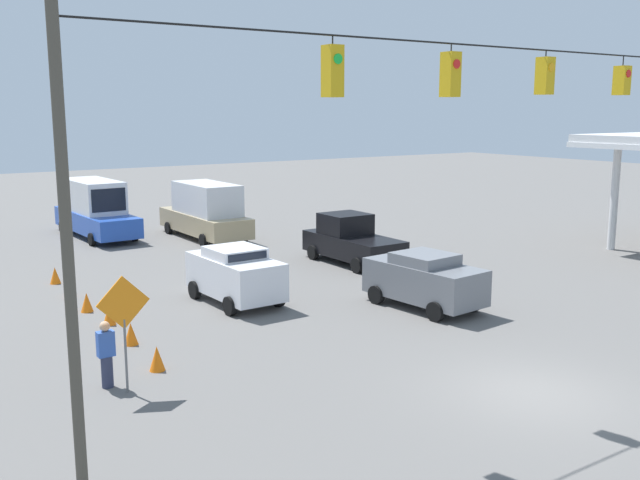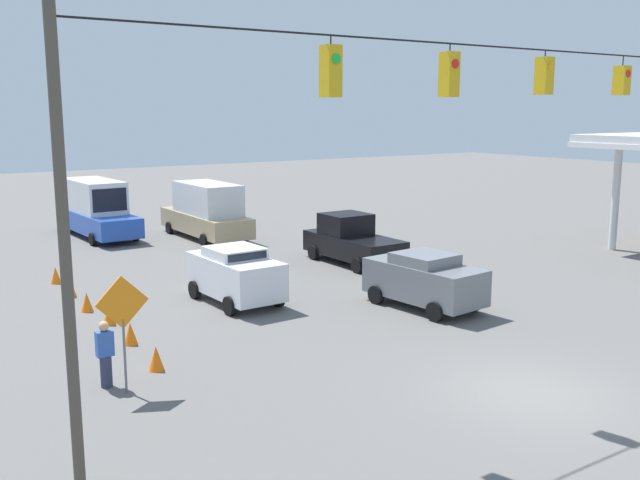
# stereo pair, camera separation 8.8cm
# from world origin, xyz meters

# --- Properties ---
(ground_plane) EXTENTS (140.00, 140.00, 0.00)m
(ground_plane) POSITION_xyz_m (0.00, 0.00, 0.00)
(ground_plane) COLOR #605E5B
(overhead_signal_span) EXTENTS (20.41, 0.38, 8.66)m
(overhead_signal_span) POSITION_xyz_m (0.12, -1.45, 5.56)
(overhead_signal_span) COLOR #4C473D
(overhead_signal_span) RESTS_ON ground_plane
(sedan_white_withflow_mid) EXTENTS (2.16, 4.05, 1.96)m
(sedan_white_withflow_mid) POSITION_xyz_m (2.12, -11.12, 1.02)
(sedan_white_withflow_mid) COLOR silver
(sedan_white_withflow_mid) RESTS_ON ground_plane
(pickup_truck_black_oncoming_far) EXTENTS (2.28, 5.04, 2.12)m
(pickup_truck_black_oncoming_far) POSITION_xyz_m (-5.12, -14.17, 0.98)
(pickup_truck_black_oncoming_far) COLOR black
(pickup_truck_black_oncoming_far) RESTS_ON ground_plane
(box_truck_blue_withflow_deep) EXTENTS (2.62, 7.38, 2.97)m
(box_truck_blue_withflow_deep) POSITION_xyz_m (2.15, -27.04, 1.46)
(box_truck_blue_withflow_deep) COLOR #234CB2
(box_truck_blue_withflow_deep) RESTS_ON ground_plane
(box_truck_tan_oncoming_deep) EXTENTS (2.46, 6.91, 2.90)m
(box_truck_tan_oncoming_deep) POSITION_xyz_m (-2.43, -23.23, 1.43)
(box_truck_tan_oncoming_deep) COLOR tan
(box_truck_tan_oncoming_deep) RESTS_ON ground_plane
(sedan_grey_crossing_near) EXTENTS (2.36, 4.31, 1.87)m
(sedan_grey_crossing_near) POSITION_xyz_m (-2.88, -7.01, 0.98)
(sedan_grey_crossing_near) COLOR slate
(sedan_grey_crossing_near) RESTS_ON ground_plane
(traffic_cone_nearest) EXTENTS (0.41, 0.41, 0.65)m
(traffic_cone_nearest) POSITION_xyz_m (6.82, -6.37, 0.32)
(traffic_cone_nearest) COLOR orange
(traffic_cone_nearest) RESTS_ON ground_plane
(traffic_cone_second) EXTENTS (0.41, 0.41, 0.65)m
(traffic_cone_second) POSITION_xyz_m (6.68, -8.74, 0.32)
(traffic_cone_second) COLOR orange
(traffic_cone_second) RESTS_ON ground_plane
(traffic_cone_third) EXTENTS (0.41, 0.41, 0.65)m
(traffic_cone_third) POSITION_xyz_m (6.58, -10.98, 0.32)
(traffic_cone_third) COLOR orange
(traffic_cone_third) RESTS_ON ground_plane
(traffic_cone_fourth) EXTENTS (0.41, 0.41, 0.65)m
(traffic_cone_fourth) POSITION_xyz_m (6.74, -12.84, 0.32)
(traffic_cone_fourth) COLOR orange
(traffic_cone_fourth) RESTS_ON ground_plane
(traffic_cone_fifth) EXTENTS (0.41, 0.41, 0.65)m
(traffic_cone_fifth) POSITION_xyz_m (6.68, -15.08, 0.32)
(traffic_cone_fifth) COLOR orange
(traffic_cone_fifth) RESTS_ON ground_plane
(traffic_cone_farthest) EXTENTS (0.41, 0.41, 0.65)m
(traffic_cone_farthest) POSITION_xyz_m (6.62, -17.45, 0.32)
(traffic_cone_farthest) COLOR orange
(traffic_cone_farthest) RESTS_ON ground_plane
(work_zone_sign) EXTENTS (1.27, 0.06, 2.84)m
(work_zone_sign) POSITION_xyz_m (7.95, -5.38, 1.99)
(work_zone_sign) COLOR slate
(work_zone_sign) RESTS_ON ground_plane
(pedestrian) EXTENTS (0.40, 0.28, 1.65)m
(pedestrian) POSITION_xyz_m (8.23, -5.98, 0.82)
(pedestrian) COLOR #2D334C
(pedestrian) RESTS_ON ground_plane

